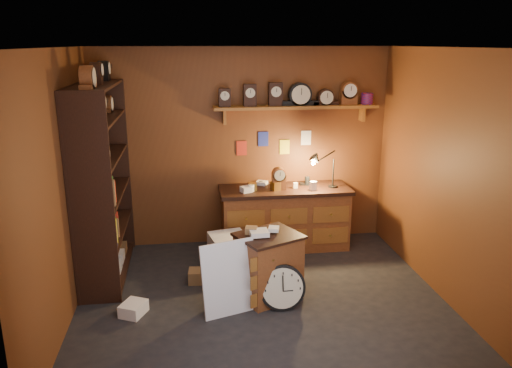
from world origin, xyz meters
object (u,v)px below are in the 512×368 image
object	(u,v)px
low_cabinet	(269,263)
big_round_clock	(282,288)
workbench	(285,214)
shelving_unit	(99,175)

from	to	relation	value
low_cabinet	big_round_clock	size ratio (longest dim) A/B	1.66
workbench	big_round_clock	world-z (taller)	workbench
low_cabinet	shelving_unit	bearing A→B (deg)	129.93
shelving_unit	workbench	world-z (taller)	shelving_unit
shelving_unit	big_round_clock	xyz separation A→B (m)	(1.98, -1.16, -1.01)
shelving_unit	big_round_clock	distance (m)	2.51
low_cabinet	big_round_clock	distance (m)	0.34
big_round_clock	shelving_unit	bearing A→B (deg)	149.58
shelving_unit	workbench	bearing A→B (deg)	12.00
shelving_unit	workbench	size ratio (longest dim) A/B	1.46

